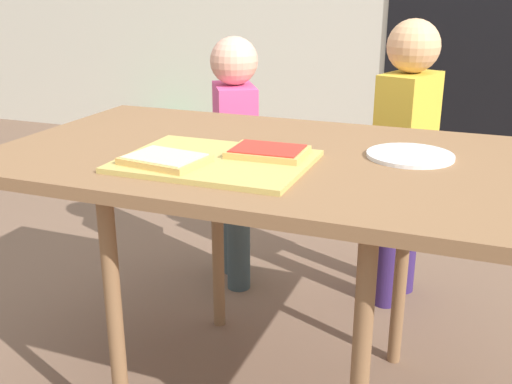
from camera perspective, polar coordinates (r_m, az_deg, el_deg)
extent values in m
cube|color=black|center=(4.11, 18.85, 16.19)|extent=(0.90, 0.02, 2.00)
cube|color=brown|center=(1.54, 1.71, 3.12)|extent=(1.42, 0.81, 0.03)
cylinder|color=brown|center=(1.56, -13.16, -11.83)|extent=(0.04, 0.04, 0.70)
cylinder|color=brown|center=(1.36, 9.76, -16.78)|extent=(0.04, 0.04, 0.70)
cylinder|color=brown|center=(2.04, -3.64, -3.77)|extent=(0.04, 0.04, 0.70)
cylinder|color=brown|center=(1.88, 13.59, -6.27)|extent=(0.04, 0.04, 0.70)
cube|color=tan|center=(1.44, -3.83, 2.90)|extent=(0.44, 0.33, 0.01)
cube|color=tan|center=(1.42, -8.59, 3.03)|extent=(0.20, 0.16, 0.02)
cube|color=#F9DFA6|center=(1.42, -8.60, 3.38)|extent=(0.18, 0.14, 0.00)
cube|color=tan|center=(1.47, 1.13, 3.78)|extent=(0.19, 0.14, 0.02)
cube|color=red|center=(1.46, 1.13, 4.13)|extent=(0.17, 0.13, 0.00)
cylinder|color=silver|center=(1.54, 14.32, 3.36)|extent=(0.21, 0.21, 0.01)
cylinder|color=#374648|center=(2.46, -2.13, -2.71)|extent=(0.09, 0.09, 0.45)
cylinder|color=#374648|center=(2.33, -1.67, -3.98)|extent=(0.09, 0.09, 0.45)
cube|color=#E54C8C|center=(2.28, -2.01, 5.89)|extent=(0.24, 0.28, 0.33)
sphere|color=#E8A78C|center=(2.23, -2.09, 12.26)|extent=(0.17, 0.17, 0.17)
cylinder|color=#342057|center=(2.37, 13.96, -3.53)|extent=(0.09, 0.09, 0.50)
cylinder|color=#342057|center=(2.26, 12.41, -4.62)|extent=(0.09, 0.09, 0.50)
cube|color=gold|center=(2.19, 14.05, 6.27)|extent=(0.21, 0.27, 0.35)
sphere|color=#E0A673|center=(2.15, 14.63, 13.17)|extent=(0.18, 0.18, 0.18)
cylinder|color=green|center=(4.55, -9.19, 4.65)|extent=(0.43, 0.43, 0.04)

